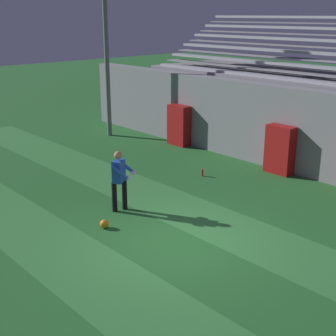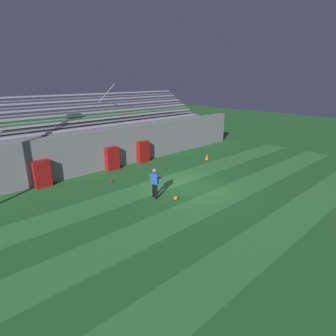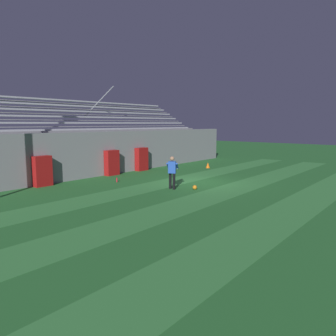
{
  "view_description": "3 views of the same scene",
  "coord_description": "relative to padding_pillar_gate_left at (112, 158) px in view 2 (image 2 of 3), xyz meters",
  "views": [
    {
      "loc": [
        7.05,
        -6.83,
        5.09
      ],
      "look_at": [
        -1.59,
        1.12,
        1.2
      ],
      "focal_mm": 50.0,
      "sensor_mm": 36.0,
      "label": 1
    },
    {
      "loc": [
        -11.49,
        -10.48,
        6.16
      ],
      "look_at": [
        -1.7,
        -0.1,
        1.59
      ],
      "focal_mm": 30.0,
      "sensor_mm": 36.0,
      "label": 2
    },
    {
      "loc": [
        -15.27,
        -10.04,
        3.32
      ],
      "look_at": [
        -3.06,
        -0.08,
        1.16
      ],
      "focal_mm": 35.0,
      "sensor_mm": 36.0,
      "label": 3
    }
  ],
  "objects": [
    {
      "name": "traffic_cone",
      "position": [
        6.85,
        -2.94,
        -0.6
      ],
      "size": [
        0.3,
        0.3,
        0.42
      ],
      "primitive_type": "cone",
      "color": "orange",
      "rests_on": "ground"
    },
    {
      "name": "padding_pillar_gate_right",
      "position": [
        2.76,
        0.0,
        0.0
      ],
      "size": [
        0.95,
        0.44,
        1.62
      ],
      "primitive_type": "cube",
      "color": "maroon",
      "rests_on": "ground"
    },
    {
      "name": "goalkeeper",
      "position": [
        -1.06,
        -5.8,
        0.15
      ],
      "size": [
        0.7,
        0.73,
        1.67
      ],
      "color": "black",
      "rests_on": "ground"
    },
    {
      "name": "bleacher_stand",
      "position": [
        1.38,
        3.24,
        0.7
      ],
      "size": [
        18.0,
        4.75,
        5.83
      ],
      "color": "gray",
      "rests_on": "ground"
    },
    {
      "name": "back_wall",
      "position": [
        1.38,
        0.55,
        0.59
      ],
      "size": [
        24.0,
        0.6,
        2.8
      ],
      "primitive_type": "cube",
      "color": "gray",
      "rests_on": "ground"
    },
    {
      "name": "soccer_ball",
      "position": [
        -0.45,
        -6.78,
        -0.7
      ],
      "size": [
        0.22,
        0.22,
        0.22
      ],
      "primitive_type": "sphere",
      "color": "orange",
      "rests_on": "ground"
    },
    {
      "name": "water_bottle",
      "position": [
        -1.5,
        -2.12,
        -0.69
      ],
      "size": [
        0.07,
        0.07,
        0.24
      ],
      "primitive_type": "cylinder",
      "color": "red",
      "rests_on": "ground"
    },
    {
      "name": "ground_plane",
      "position": [
        1.38,
        -5.95,
        -0.81
      ],
      "size": [
        80.0,
        80.0,
        0.0
      ],
      "primitive_type": "plane",
      "color": "#236028"
    },
    {
      "name": "padding_pillar_gate_left",
      "position": [
        0.0,
        0.0,
        0.0
      ],
      "size": [
        0.95,
        0.44,
        1.62
      ],
      "primitive_type": "cube",
      "color": "maroon",
      "rests_on": "ground"
    },
    {
      "name": "turf_stripe_far",
      "position": [
        1.38,
        -4.51,
        -0.81
      ],
      "size": [
        28.0,
        1.86,
        0.01
      ],
      "primitive_type": "cube",
      "color": "#337A38",
      "rests_on": "ground"
    },
    {
      "name": "turf_stripe_near",
      "position": [
        1.38,
        -11.95,
        -0.81
      ],
      "size": [
        28.0,
        1.86,
        0.01
      ],
      "primitive_type": "cube",
      "color": "#337A38",
      "rests_on": "ground"
    },
    {
      "name": "padding_pillar_far_left",
      "position": [
        -4.82,
        0.0,
        0.0
      ],
      "size": [
        0.95,
        0.44,
        1.62
      ],
      "primitive_type": "cube",
      "color": "maroon",
      "rests_on": "ground"
    },
    {
      "name": "turf_stripe_mid",
      "position": [
        1.38,
        -8.23,
        -0.81
      ],
      "size": [
        28.0,
        1.86,
        0.01
      ],
      "primitive_type": "cube",
      "color": "#337A38",
      "rests_on": "ground"
    }
  ]
}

